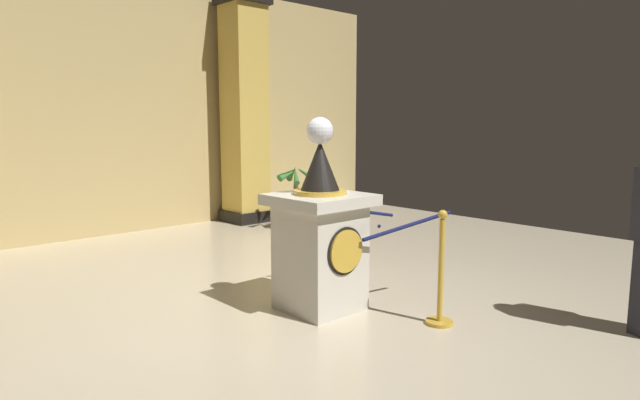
# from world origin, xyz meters

# --- Properties ---
(ground_plane) EXTENTS (11.24, 11.24, 0.00)m
(ground_plane) POSITION_xyz_m (0.00, 0.00, 0.00)
(ground_plane) COLOR beige
(back_wall) EXTENTS (11.24, 0.16, 4.04)m
(back_wall) POSITION_xyz_m (0.00, 4.78, 2.02)
(back_wall) COLOR tan
(back_wall) RESTS_ON ground_plane
(pedestal_clock) EXTENTS (0.82, 0.82, 1.79)m
(pedestal_clock) POSITION_xyz_m (0.18, -0.02, 0.69)
(pedestal_clock) COLOR beige
(pedestal_clock) RESTS_ON ground_plane
(stanchion_near) EXTENTS (0.24, 0.24, 1.01)m
(stanchion_near) POSITION_xyz_m (0.68, -1.02, 0.35)
(stanchion_near) COLOR gold
(stanchion_near) RESTS_ON ground_plane
(stanchion_far) EXTENTS (0.24, 0.24, 1.05)m
(stanchion_far) POSITION_xyz_m (1.22, 0.87, 0.37)
(stanchion_far) COLOR gold
(stanchion_far) RESTS_ON ground_plane
(velvet_rope) EXTENTS (1.23, 1.25, 0.22)m
(velvet_rope) POSITION_xyz_m (0.95, -0.08, 0.79)
(velvet_rope) COLOR #141947
(column_right) EXTENTS (0.75, 0.75, 3.88)m
(column_right) POSITION_xyz_m (2.34, 4.26, 1.93)
(column_right) COLOR black
(column_right) RESTS_ON ground_plane
(potted_palm_right) EXTENTS (0.74, 0.69, 1.08)m
(potted_palm_right) POSITION_xyz_m (2.55, 3.13, 0.33)
(potted_palm_right) COLOR #4C3828
(potted_palm_right) RESTS_ON ground_plane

